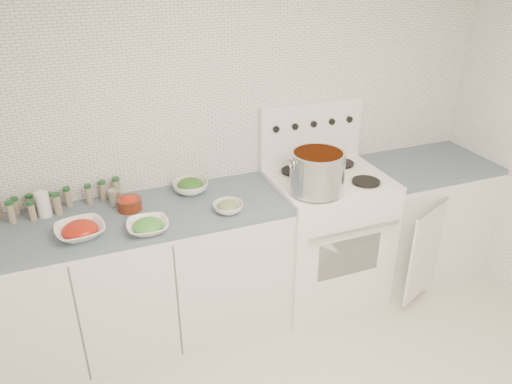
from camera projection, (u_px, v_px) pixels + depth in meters
The scene contains 13 objects.
room_walls at pixel (379, 169), 1.90m from camera, with size 3.54×3.04×2.52m.
counter_left at pixel (139, 278), 3.12m from camera, with size 1.85×0.62×0.90m.
stove at pixel (324, 232), 3.52m from camera, with size 0.76×0.70×1.36m.
counter_right at pixel (420, 217), 3.80m from camera, with size 0.89×0.79×0.90m.
stock_pot at pixel (317, 170), 3.04m from camera, with size 0.35×0.33×0.25m.
bowl_tomato at pixel (80, 230), 2.69m from camera, with size 0.29×0.29×0.09m.
bowl_snowpea at pixel (148, 226), 2.74m from camera, with size 0.25×0.25×0.08m.
bowl_broccoli at pixel (190, 186), 3.17m from camera, with size 0.25×0.25×0.09m.
bowl_zucchini at pixel (228, 207), 2.94m from camera, with size 0.22×0.22×0.07m.
bowl_pepper at pixel (129, 203), 2.96m from camera, with size 0.14×0.14×0.09m.
salt_canister at pixel (43, 204), 2.88m from camera, with size 0.08×0.08×0.15m, color white.
tin_can at pixel (115, 197), 3.02m from camera, with size 0.07×0.07×0.10m, color #B8B49B.
spice_cluster at pixel (49, 202), 2.93m from camera, with size 0.74×0.16×0.14m.
Camera 1 is at (-1.07, -1.44, 2.33)m, focal length 35.00 mm.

